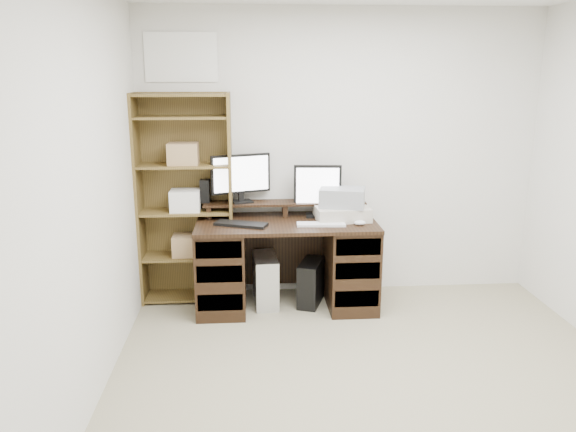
{
  "coord_description": "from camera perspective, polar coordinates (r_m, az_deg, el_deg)",
  "views": [
    {
      "loc": [
        -0.8,
        -2.88,
        1.96
      ],
      "look_at": [
        -0.5,
        1.43,
        0.85
      ],
      "focal_mm": 35.0,
      "sensor_mm": 36.0,
      "label": 1
    }
  ],
  "objects": [
    {
      "name": "riser_shelf",
      "position": [
        4.87,
        -0.34,
        1.15
      ],
      "size": [
        1.4,
        0.22,
        0.12
      ],
      "color": "black",
      "rests_on": "desk"
    },
    {
      "name": "mouse",
      "position": [
        4.61,
        7.31,
        -0.69
      ],
      "size": [
        0.11,
        0.09,
        0.04
      ],
      "primitive_type": "ellipsoid",
      "rotation": [
        0.0,
        0.0,
        -0.32
      ],
      "color": "silver",
      "rests_on": "desk"
    },
    {
      "name": "tower_silver",
      "position": [
        4.89,
        -2.32,
        -6.49
      ],
      "size": [
        0.22,
        0.44,
        0.43
      ],
      "primitive_type": "cube",
      "rotation": [
        0.0,
        0.0,
        0.07
      ],
      "color": "silver",
      "rests_on": "ground"
    },
    {
      "name": "bookshelf",
      "position": [
        4.88,
        -10.36,
        1.84
      ],
      "size": [
        0.8,
        0.3,
        1.8
      ],
      "color": "brown",
      "rests_on": "ground"
    },
    {
      "name": "printer",
      "position": [
        4.76,
        5.49,
        0.32
      ],
      "size": [
        0.47,
        0.36,
        0.11
      ],
      "primitive_type": "cube",
      "rotation": [
        0.0,
        0.0,
        0.07
      ],
      "color": "#B4AC9D",
      "rests_on": "desk"
    },
    {
      "name": "room",
      "position": [
        3.07,
        11.18,
        0.78
      ],
      "size": [
        3.54,
        4.04,
        2.54
      ],
      "color": "gray",
      "rests_on": "ground"
    },
    {
      "name": "tower_black",
      "position": [
        4.9,
        2.35,
        -6.76
      ],
      "size": [
        0.28,
        0.41,
        0.38
      ],
      "rotation": [
        0.0,
        0.0,
        -0.33
      ],
      "color": "black",
      "rests_on": "ground"
    },
    {
      "name": "basket",
      "position": [
        4.73,
        5.53,
        1.9
      ],
      "size": [
        0.42,
        0.35,
        0.16
      ],
      "primitive_type": "cube",
      "rotation": [
        0.0,
        0.0,
        -0.25
      ],
      "color": "gray",
      "rests_on": "printer"
    },
    {
      "name": "keyboard_black",
      "position": [
        4.57,
        -4.8,
        -0.83
      ],
      "size": [
        0.45,
        0.28,
        0.02
      ],
      "primitive_type": "cube",
      "rotation": [
        0.0,
        0.0,
        -0.36
      ],
      "color": "black",
      "rests_on": "desk"
    },
    {
      "name": "desk",
      "position": [
        4.8,
        -0.18,
        -4.7
      ],
      "size": [
        1.5,
        0.7,
        0.75
      ],
      "color": "black",
      "rests_on": "ground"
    },
    {
      "name": "speaker",
      "position": [
        4.87,
        -8.42,
        2.52
      ],
      "size": [
        0.09,
        0.09,
        0.2
      ],
      "primitive_type": "cube",
      "rotation": [
        0.0,
        0.0,
        -0.07
      ],
      "color": "black",
      "rests_on": "riser_shelf"
    },
    {
      "name": "monitor_wide",
      "position": [
        4.82,
        -4.82,
        4.11
      ],
      "size": [
        0.5,
        0.21,
        0.41
      ],
      "rotation": [
        0.0,
        0.0,
        0.33
      ],
      "color": "black",
      "rests_on": "riser_shelf"
    },
    {
      "name": "monitor_small",
      "position": [
        4.82,
        3.01,
        2.8
      ],
      "size": [
        0.41,
        0.17,
        0.44
      ],
      "rotation": [
        0.0,
        0.0,
        -0.09
      ],
      "color": "black",
      "rests_on": "desk"
    },
    {
      "name": "keyboard_white",
      "position": [
        4.57,
        3.38,
        -0.85
      ],
      "size": [
        0.4,
        0.14,
        0.02
      ],
      "primitive_type": "cube",
      "rotation": [
        0.0,
        0.0,
        -0.06
      ],
      "color": "silver",
      "rests_on": "desk"
    }
  ]
}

